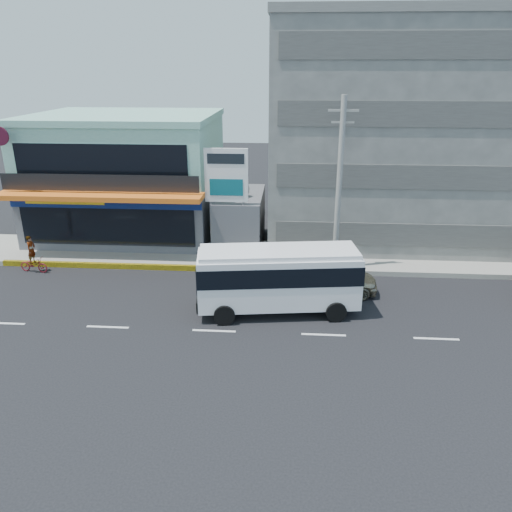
{
  "coord_description": "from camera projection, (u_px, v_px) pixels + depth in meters",
  "views": [
    {
      "loc": [
        3.36,
        -19.96,
        11.37
      ],
      "look_at": [
        1.64,
        4.02,
        2.2
      ],
      "focal_mm": 35.0,
      "sensor_mm": 36.0,
      "label": 1
    }
  ],
  "objects": [
    {
      "name": "billboard",
      "position": [
        226.0,
        182.0,
        29.73
      ],
      "size": [
        2.6,
        0.18,
        6.9
      ],
      "color": "gray",
      "rests_on": "ground"
    },
    {
      "name": "concrete_building",
      "position": [
        391.0,
        135.0,
        33.7
      ],
      "size": [
        16.0,
        12.0,
        14.0
      ],
      "primitive_type": "cube",
      "color": "gray",
      "rests_on": "ground"
    },
    {
      "name": "ground",
      "position": [
        214.0,
        331.0,
        22.88
      ],
      "size": [
        120.0,
        120.0,
        0.0
      ],
      "primitive_type": "plane",
      "color": "black",
      "rests_on": "ground"
    },
    {
      "name": "sedan",
      "position": [
        330.0,
        279.0,
        26.39
      ],
      "size": [
        5.1,
        2.33,
        1.7
      ],
      "primitive_type": "imported",
      "rotation": [
        0.0,
        0.0,
        1.64
      ],
      "color": "#9D9578",
      "rests_on": "ground"
    },
    {
      "name": "satellite_dish",
      "position": [
        238.0,
        197.0,
        31.86
      ],
      "size": [
        1.5,
        1.5,
        0.15
      ],
      "primitive_type": "cylinder",
      "color": "slate",
      "rests_on": "gap_structure"
    },
    {
      "name": "motorcycle_rider",
      "position": [
        33.0,
        260.0,
        29.2
      ],
      "size": [
        1.8,
        0.85,
        2.22
      ],
      "color": "maroon",
      "rests_on": "ground"
    },
    {
      "name": "shop_building",
      "position": [
        129.0,
        178.0,
        34.98
      ],
      "size": [
        12.4,
        11.7,
        8.0
      ],
      "color": "#4F4F55",
      "rests_on": "ground"
    },
    {
      "name": "sidewalk",
      "position": [
        315.0,
        257.0,
        31.34
      ],
      "size": [
        70.0,
        5.0,
        0.3
      ],
      "primitive_type": "cube",
      "color": "gray",
      "rests_on": "ground"
    },
    {
      "name": "utility_pole_near",
      "position": [
        339.0,
        186.0,
        27.54
      ],
      "size": [
        1.6,
        0.3,
        10.0
      ],
      "color": "#999993",
      "rests_on": "ground"
    },
    {
      "name": "gap_structure",
      "position": [
        240.0,
        219.0,
        33.44
      ],
      "size": [
        3.0,
        6.0,
        3.5
      ],
      "primitive_type": "cube",
      "color": "#4F4F55",
      "rests_on": "ground"
    },
    {
      "name": "minibus",
      "position": [
        278.0,
        275.0,
        24.04
      ],
      "size": [
        8.02,
        3.54,
        3.25
      ],
      "color": "white",
      "rests_on": "ground"
    }
  ]
}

